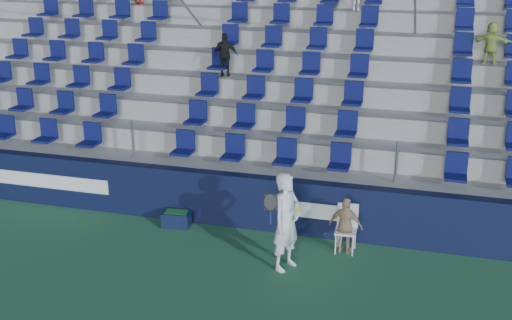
{
  "coord_description": "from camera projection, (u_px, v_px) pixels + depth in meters",
  "views": [
    {
      "loc": [
        3.67,
        -9.28,
        5.97
      ],
      "look_at": [
        0.2,
        2.8,
        1.7
      ],
      "focal_mm": 45.0,
      "sensor_mm": 36.0,
      "label": 1
    }
  ],
  "objects": [
    {
      "name": "tennis_player",
      "position": [
        286.0,
        222.0,
        12.12
      ],
      "size": [
        0.75,
        0.83,
        1.93
      ],
      "color": "white",
      "rests_on": "ground"
    },
    {
      "name": "grandstand",
      "position": [
        302.0,
        85.0,
        18.14
      ],
      "size": [
        24.0,
        8.17,
        6.63
      ],
      "color": "#9D9D98",
      "rests_on": "ground"
    },
    {
      "name": "ball_bin",
      "position": [
        177.0,
        218.0,
        14.19
      ],
      "size": [
        0.65,
        0.47,
        0.34
      ],
      "color": "#0D1532",
      "rests_on": "ground"
    },
    {
      "name": "ground",
      "position": [
        201.0,
        299.0,
        11.32
      ],
      "size": [
        70.0,
        70.0,
        0.0
      ],
      "primitive_type": "plane",
      "color": "#307047",
      "rests_on": "ground"
    },
    {
      "name": "line_judge",
      "position": [
        346.0,
        226.0,
        12.84
      ],
      "size": [
        0.72,
        0.38,
        1.18
      ],
      "primitive_type": "imported",
      "rotation": [
        0.0,
        0.0,
        3.0
      ],
      "color": "tan",
      "rests_on": "ground"
    },
    {
      "name": "line_judge_chair",
      "position": [
        347.0,
        224.0,
        12.99
      ],
      "size": [
        0.45,
        0.46,
        0.97
      ],
      "color": "white",
      "rests_on": "ground"
    },
    {
      "name": "sponsor_wall",
      "position": [
        252.0,
        202.0,
        13.99
      ],
      "size": [
        24.0,
        0.32,
        1.2
      ],
      "color": "black",
      "rests_on": "ground"
    }
  ]
}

